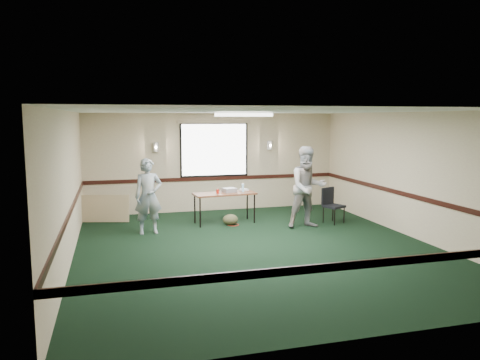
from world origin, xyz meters
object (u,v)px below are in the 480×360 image
object	(u,v)px
person_right	(308,187)
conference_chair	(331,202)
projector	(229,190)
person_left	(148,196)
folding_table	(225,195)

from	to	relation	value
person_right	conference_chair	bearing A→B (deg)	22.93
projector	person_left	bearing A→B (deg)	-179.00
conference_chair	person_left	bearing A→B (deg)	155.64
person_left	folding_table	bearing A→B (deg)	11.79
folding_table	projector	distance (m)	0.19
projector	person_left	xyz separation A→B (m)	(-2.01, -0.62, 0.04)
folding_table	person_right	bearing A→B (deg)	-33.62
folding_table	projector	size ratio (longest dim) A/B	4.99
projector	conference_chair	xyz separation A→B (m)	(2.41, -0.70, -0.30)
projector	conference_chair	bearing A→B (deg)	-32.32
projector	conference_chair	size ratio (longest dim) A/B	0.36
projector	conference_chair	world-z (taller)	conference_chair
conference_chair	person_right	size ratio (longest dim) A/B	0.45
folding_table	person_left	xyz separation A→B (m)	(-1.87, -0.55, 0.15)
folding_table	person_right	distance (m)	2.03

